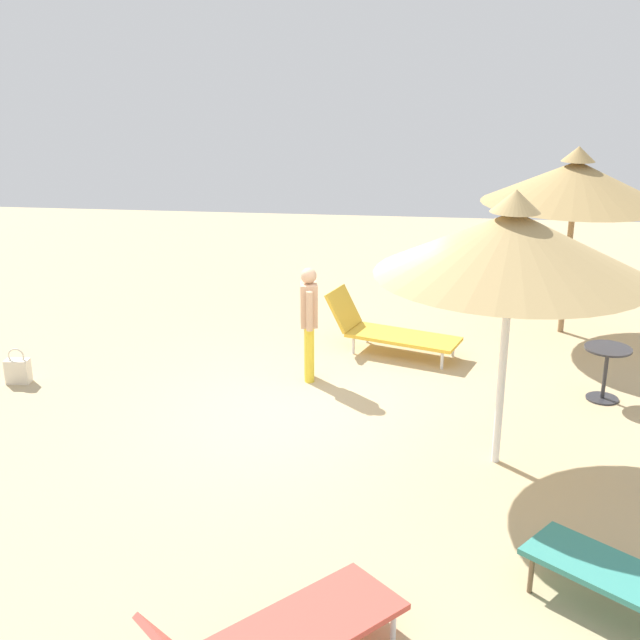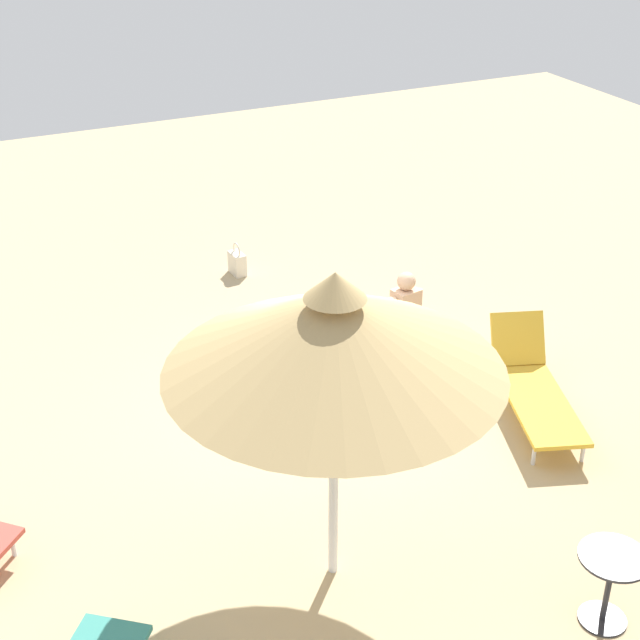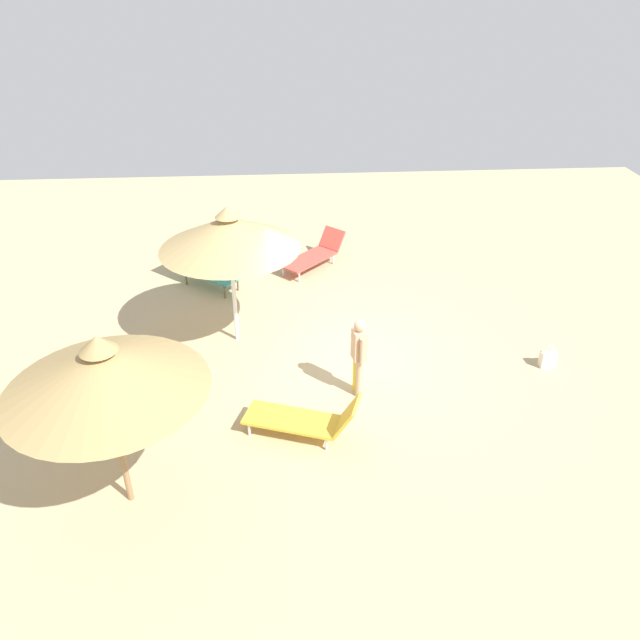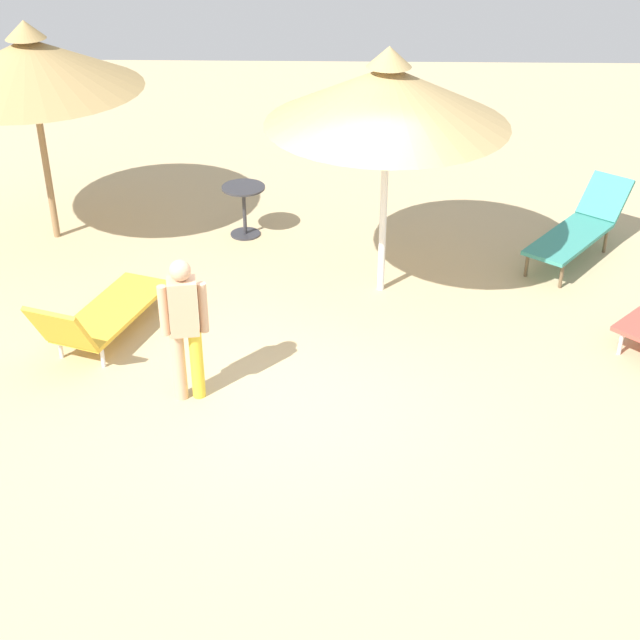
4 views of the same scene
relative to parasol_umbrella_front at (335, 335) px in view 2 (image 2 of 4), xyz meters
name	(u,v)px [view 2 (image 2 of 4)]	position (x,y,z in m)	size (l,w,h in m)	color
ground	(328,431)	(-0.92, -2.00, -2.44)	(24.00, 24.00, 0.10)	tan
parasol_umbrella_front	(335,335)	(0.00, 0.00, 0.00)	(2.72, 2.72, 2.92)	white
lounge_chair_far_left	(534,386)	(-3.08, -1.29, -2.04)	(1.21, 2.00, 0.85)	gold
person_standing_far_right	(404,327)	(-1.98, -2.28, -1.53)	(0.46, 0.27, 1.53)	yellow
handbag	(237,263)	(-1.40, -6.07, -2.21)	(0.19, 0.32, 0.48)	beige
side_table_round	(610,577)	(-1.77, 1.48, -1.92)	(0.57, 0.57, 0.69)	#2D2D33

